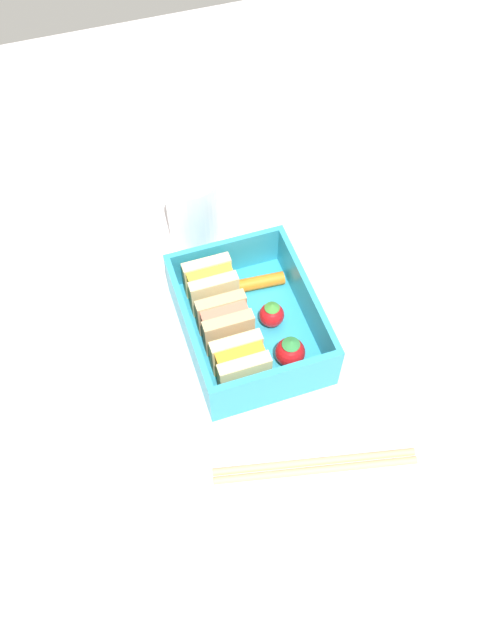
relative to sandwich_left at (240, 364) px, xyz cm
name	(u,v)px	position (x,y,z in cm)	size (l,w,h in cm)	color
ground_plane	(249,340)	(4.87, -2.49, -4.44)	(120.00, 120.00, 2.00)	beige
bento_tray	(249,331)	(4.87, -2.49, -2.84)	(16.42, 12.86, 1.20)	#30A0BF
bento_rim	(249,315)	(4.87, -2.49, 0.10)	(16.42, 12.86, 4.68)	#30A0BF
sandwich_left	(240,364)	(0.00, 0.00, 0.00)	(3.73, 4.97, 4.48)	beige
sandwich_center_left	(225,323)	(4.87, 0.00, 0.00)	(3.73, 4.97, 4.48)	tan
sandwich_center	(211,285)	(9.74, 0.00, 0.00)	(3.73, 4.97, 4.48)	beige
strawberry_left	(290,352)	(0.09, -5.08, -0.65)	(2.93, 2.93, 3.53)	red
strawberry_far_left	(272,314)	(4.92, -4.90, -0.84)	(2.55, 2.55, 3.15)	red
carrot_stick_far_left	(259,282)	(9.56, -5.19, -1.54)	(1.40, 1.40, 5.35)	orange
chopstick_pair	(315,465)	(-10.46, -3.69, -3.09)	(5.48, 18.49, 0.70)	tan
drinking_glass	(193,208)	(19.72, -0.94, 0.92)	(5.74, 5.74, 8.72)	white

